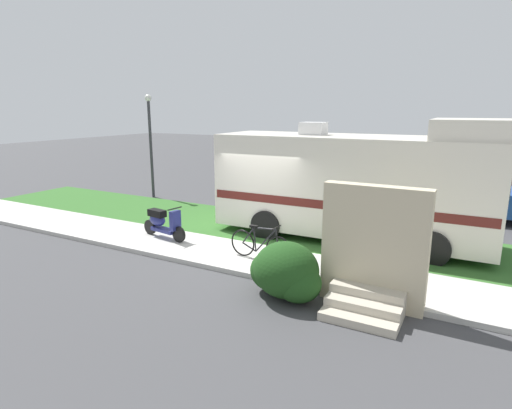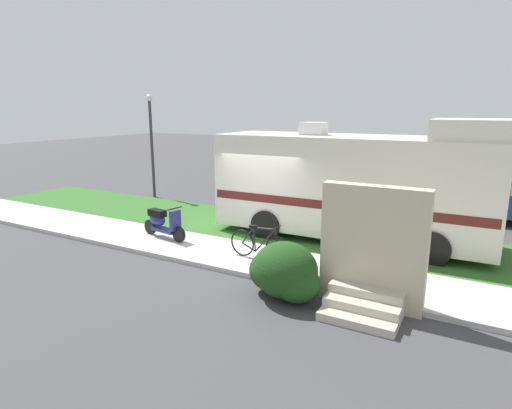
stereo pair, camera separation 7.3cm
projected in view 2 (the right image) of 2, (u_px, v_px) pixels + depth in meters
The scene contains 11 objects.
ground_plane at pixel (251, 244), 11.98m from camera, with size 80.00×80.00×0.00m, color #424244.
sidewalk at pixel (228, 254), 10.94m from camera, with size 24.00×2.00×0.12m.
grass_strip at pixel (274, 230), 13.25m from camera, with size 24.00×3.40×0.08m.
motorhome_rv at pixel (354, 184), 11.90m from camera, with size 7.76×2.59×3.54m.
scooter at pixel (162, 222), 12.09m from camera, with size 1.68×0.56×0.97m.
bicycle at pixel (260, 245), 10.33m from camera, with size 1.72×0.52×0.90m.
porch_steps at pixel (370, 261), 7.96m from camera, with size 2.00×1.26×2.40m.
bush_by_porch at pixel (284, 273), 8.48m from camera, with size 1.63×1.22×1.15m.
bottle_green at pixel (344, 279), 8.98m from camera, with size 0.07×0.07×0.24m.
bottle_spare at pixel (415, 280), 8.91m from camera, with size 0.08×0.08×0.23m.
street_lamp_post at pixel (151, 136), 17.68m from camera, with size 0.28×0.28×4.34m.
Camera 2 is at (5.63, -9.93, 3.81)m, focal length 29.34 mm.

